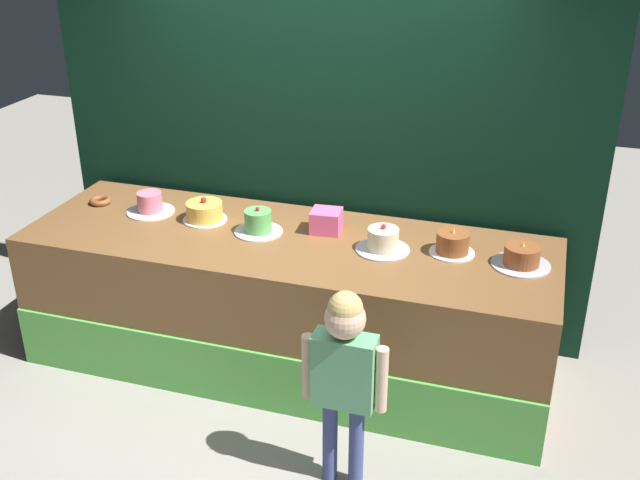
{
  "coord_description": "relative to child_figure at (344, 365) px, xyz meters",
  "views": [
    {
      "loc": [
        1.48,
        -3.46,
        2.93
      ],
      "look_at": [
        0.29,
        0.32,
        1.04
      ],
      "focal_mm": 42.44,
      "sensor_mm": 36.0,
      "label": 1
    }
  ],
  "objects": [
    {
      "name": "ground_plane",
      "position": [
        -0.66,
        0.44,
        -0.75
      ],
      "size": [
        12.0,
        12.0,
        0.0
      ],
      "primitive_type": "plane",
      "color": "gray"
    },
    {
      "name": "stage_platform",
      "position": [
        -0.66,
        0.97,
        -0.3
      ],
      "size": [
        3.35,
        1.09,
        0.91
      ],
      "color": "brown",
      "rests_on": "ground_plane"
    },
    {
      "name": "curtain_backdrop",
      "position": [
        -0.66,
        1.62,
        0.8
      ],
      "size": [
        3.73,
        0.08,
        3.09
      ],
      "primitive_type": "cube",
      "color": "black",
      "rests_on": "ground_plane"
    },
    {
      "name": "child_figure",
      "position": [
        0.0,
        0.0,
        0.0
      ],
      "size": [
        0.45,
        0.21,
        1.16
      ],
      "color": "#3F4C8C",
      "rests_on": "ground_plane"
    },
    {
      "name": "pink_box",
      "position": [
        -0.45,
        1.16,
        0.23
      ],
      "size": [
        0.2,
        0.19,
        0.14
      ],
      "primitive_type": "cube",
      "rotation": [
        0.0,
        0.0,
        0.09
      ],
      "color": "pink",
      "rests_on": "stage_platform"
    },
    {
      "name": "donut",
      "position": [
        -2.08,
        1.13,
        0.18
      ],
      "size": [
        0.15,
        0.15,
        0.04
      ],
      "primitive_type": "torus",
      "color": "brown",
      "rests_on": "stage_platform"
    },
    {
      "name": "cake_far_left",
      "position": [
        -1.67,
        1.1,
        0.22
      ],
      "size": [
        0.32,
        0.32,
        0.14
      ],
      "color": "white",
      "rests_on": "stage_platform"
    },
    {
      "name": "cake_left",
      "position": [
        -1.27,
        1.09,
        0.22
      ],
      "size": [
        0.29,
        0.29,
        0.16
      ],
      "color": "white",
      "rests_on": "stage_platform"
    },
    {
      "name": "cake_center_left",
      "position": [
        -0.86,
        1.02,
        0.22
      ],
      "size": [
        0.31,
        0.31,
        0.18
      ],
      "color": "silver",
      "rests_on": "stage_platform"
    },
    {
      "name": "cake_center_right",
      "position": [
        -0.05,
        1.01,
        0.22
      ],
      "size": [
        0.33,
        0.33,
        0.17
      ],
      "color": "silver",
      "rests_on": "stage_platform"
    },
    {
      "name": "cake_right",
      "position": [
        0.36,
        1.09,
        0.22
      ],
      "size": [
        0.27,
        0.27,
        0.17
      ],
      "color": "white",
      "rests_on": "stage_platform"
    },
    {
      "name": "cake_far_right",
      "position": [
        0.77,
        1.05,
        0.21
      ],
      "size": [
        0.34,
        0.34,
        0.15
      ],
      "color": "silver",
      "rests_on": "stage_platform"
    }
  ]
}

